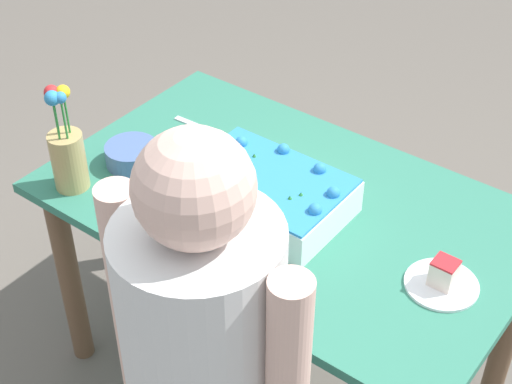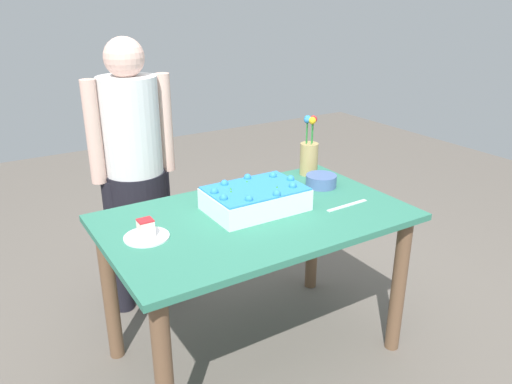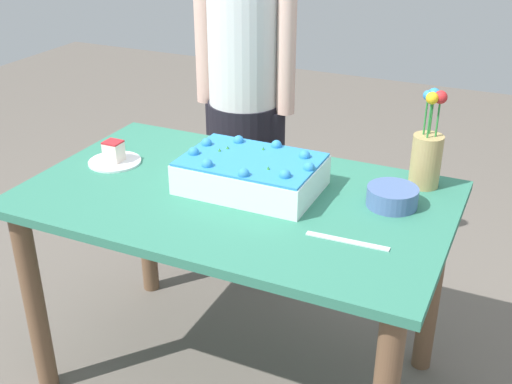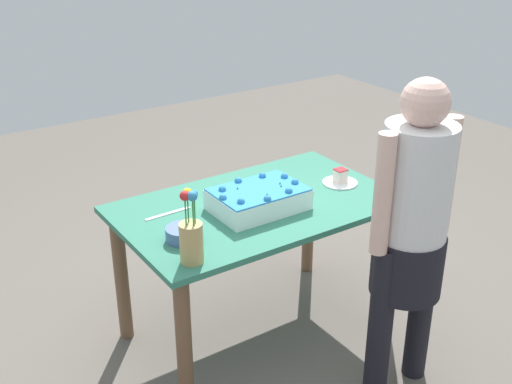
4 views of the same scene
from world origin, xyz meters
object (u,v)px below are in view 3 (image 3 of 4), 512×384
object	(u,v)px
cake_knife	(347,241)
flower_vase	(427,153)
person_standing	(245,90)
sheet_cake	(251,173)
fruit_bowl	(392,197)
serving_plate_with_slice	(114,157)

from	to	relation	value
cake_knife	flower_vase	distance (m)	0.48
cake_knife	person_standing	distance (m)	1.13
sheet_cake	fruit_bowl	distance (m)	0.45
flower_vase	cake_knife	bearing A→B (deg)	-104.42
sheet_cake	cake_knife	distance (m)	0.44
sheet_cake	serving_plate_with_slice	world-z (taller)	sheet_cake
person_standing	fruit_bowl	bearing A→B (deg)	53.30
cake_knife	flower_vase	world-z (taller)	flower_vase
sheet_cake	flower_vase	distance (m)	0.57
serving_plate_with_slice	flower_vase	bearing A→B (deg)	14.80
serving_plate_with_slice	fruit_bowl	world-z (taller)	serving_plate_with_slice
sheet_cake	cake_knife	xyz separation A→B (m)	(0.39, -0.19, -0.05)
cake_knife	fruit_bowl	xyz separation A→B (m)	(0.06, 0.27, 0.03)
serving_plate_with_slice	cake_knife	bearing A→B (deg)	-11.09
serving_plate_with_slice	flower_vase	distance (m)	1.07
fruit_bowl	serving_plate_with_slice	bearing A→B (deg)	-174.82
flower_vase	fruit_bowl	bearing A→B (deg)	-107.70
cake_knife	flower_vase	bearing A→B (deg)	73.57
fruit_bowl	person_standing	world-z (taller)	person_standing
serving_plate_with_slice	person_standing	xyz separation A→B (m)	(0.19, 0.67, 0.08)
flower_vase	fruit_bowl	world-z (taller)	flower_vase
fruit_bowl	sheet_cake	bearing A→B (deg)	-170.63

